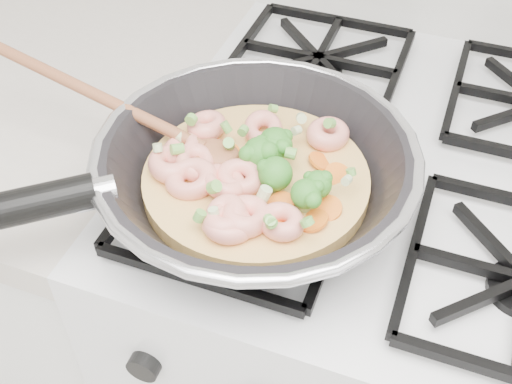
% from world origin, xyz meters
% --- Properties ---
extents(stove, '(0.60, 0.60, 0.92)m').
position_xyz_m(stove, '(0.00, 1.70, 0.46)').
color(stove, white).
rests_on(stove, ground).
extents(skillet, '(0.51, 0.41, 0.10)m').
position_xyz_m(skillet, '(-0.14, 1.56, 0.96)').
color(skillet, black).
rests_on(skillet, stove).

